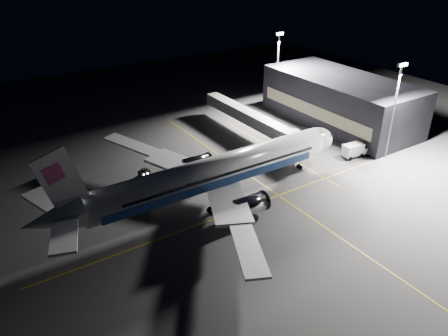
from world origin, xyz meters
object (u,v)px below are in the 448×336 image
safety_cone_b (208,161)px  floodlight_mast_north (278,64)px  baggage_tug (144,172)px  safety_cone_c (194,172)px  airliner (210,174)px  service_truck (355,150)px  safety_cone_a (161,178)px  floodlight_mast_south (395,103)px  jet_bridge (254,120)px

safety_cone_b → floodlight_mast_north: bearing=29.7°
floodlight_mast_north → baggage_tug: bearing=-160.1°
baggage_tug → safety_cone_c: (8.83, -4.55, -0.43)m
airliner → baggage_tug: (-6.65, 14.74, -4.45)m
service_truck → safety_cone_a: (-39.99, 13.85, -1.31)m
safety_cone_b → safety_cone_c: (-4.90, -2.37, -0.06)m
floodlight_mast_north → safety_cone_a: 51.37m
safety_cone_a → airliner: bearing=-68.7°
safety_cone_c → floodlight_mast_south: bearing=-22.6°
airliner → safety_cone_b: bearing=60.6°
safety_cone_a → safety_cone_c: 6.86m
floodlight_mast_north → safety_cone_b: (-34.00, -19.43, -12.03)m
jet_bridge → safety_cone_a: jet_bridge is taller
safety_cone_b → safety_cone_a: bearing=-175.5°
airliner → floodlight_mast_south: floodlight_mast_south is taller
airliner → jet_bridge: size_ratio=1.79×
safety_cone_b → floodlight_mast_south: bearing=-28.6°
jet_bridge → baggage_tug: (-29.73, -3.32, -3.87)m
service_truck → safety_cone_a: bearing=165.2°
service_truck → safety_cone_b: bearing=156.8°
airliner → service_truck: (35.47, -2.21, -3.55)m
floodlight_mast_south → safety_cone_a: (-45.60, 17.65, -12.06)m
safety_cone_c → floodlight_mast_north: bearing=29.3°
airliner → jet_bridge: (23.08, 18.06, -0.58)m
safety_cone_b → safety_cone_c: bearing=-154.2°
service_truck → jet_bridge: bearing=125.8°
jet_bridge → baggage_tug: jet_bridge is taller
jet_bridge → baggage_tug: bearing=-173.6°
baggage_tug → safety_cone_c: 9.95m
service_truck → safety_cone_c: (-33.29, 12.40, -1.34)m
floodlight_mast_south → safety_cone_b: 40.57m
baggage_tug → safety_cone_b: 13.91m
safety_cone_b → jet_bridge: bearing=19.0°
baggage_tug → safety_cone_c: size_ratio=4.04×
safety_cone_a → service_truck: bearing=-19.1°
floodlight_mast_south → safety_cone_b: floodlight_mast_south is taller
floodlight_mast_north → safety_cone_b: size_ratio=30.10×
baggage_tug → service_truck: bearing=-27.0°
jet_bridge → safety_cone_a: 28.66m
safety_cone_b → baggage_tug: bearing=171.0°
safety_cone_a → safety_cone_b: size_ratio=0.90×
service_truck → safety_cone_a: 42.34m
airliner → safety_cone_b: airliner is taller
jet_bridge → floodlight_mast_north: floodlight_mast_north is taller
airliner → safety_cone_b: 15.20m
service_truck → safety_cone_c: 35.54m
airliner → jet_bridge: bearing=38.0°
baggage_tug → safety_cone_b: size_ratio=3.29×
floodlight_mast_north → service_truck: 36.28m
safety_cone_a → safety_cone_c: (6.71, -1.45, -0.03)m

